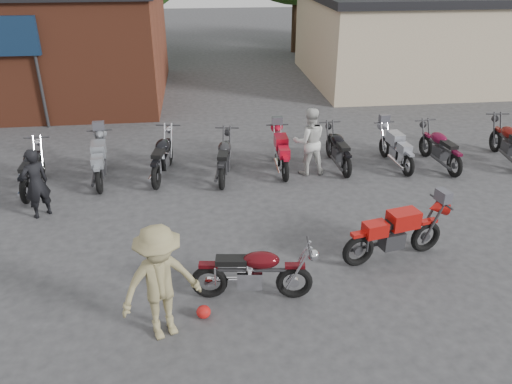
{
  "coord_description": "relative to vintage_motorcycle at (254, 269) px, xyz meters",
  "views": [
    {
      "loc": [
        -1.58,
        -6.94,
        5.55
      ],
      "look_at": [
        -0.49,
        2.35,
        0.9
      ],
      "focal_mm": 35.0,
      "sensor_mm": 36.0,
      "label": 1
    }
  ],
  "objects": [
    {
      "name": "helmet",
      "position": [
        -0.89,
        -0.43,
        -0.48
      ],
      "size": [
        0.25,
        0.25,
        0.22
      ],
      "primitive_type": "ellipsoid",
      "rotation": [
        0.0,
        0.0,
        -0.06
      ],
      "color": "#B41513",
      "rests_on": "ground"
    },
    {
      "name": "row_bike_5",
      "position": [
        2.95,
        5.46,
        -0.02
      ],
      "size": [
        0.74,
        1.98,
        1.13
      ],
      "primitive_type": null,
      "rotation": [
        0.0,
        0.0,
        1.62
      ],
      "color": "black",
      "rests_on": "ground"
    },
    {
      "name": "row_bike_7",
      "position": [
        5.75,
        5.2,
        -0.0
      ],
      "size": [
        0.89,
        2.08,
        1.17
      ],
      "primitive_type": null,
      "rotation": [
        0.0,
        0.0,
        1.68
      ],
      "color": "#5A0B27",
      "rests_on": "ground"
    },
    {
      "name": "person_light",
      "position": [
        2.04,
        5.12,
        0.32
      ],
      "size": [
        0.9,
        0.71,
        1.81
      ],
      "primitive_type": "imported",
      "rotation": [
        0.0,
        0.0,
        3.16
      ],
      "color": "silver",
      "rests_on": "ground"
    },
    {
      "name": "row_bike_8",
      "position": [
        7.82,
        5.27,
        0.03
      ],
      "size": [
        0.9,
        2.19,
        1.24
      ],
      "primitive_type": null,
      "rotation": [
        0.0,
        0.0,
        1.48
      ],
      "color": "#5A0E0B",
      "rests_on": "ground"
    },
    {
      "name": "row_bike_2",
      "position": [
        -1.82,
        5.4,
        0.03
      ],
      "size": [
        1.03,
        2.21,
        1.23
      ],
      "primitive_type": null,
      "rotation": [
        0.0,
        0.0,
        1.41
      ],
      "color": "black",
      "rests_on": "ground"
    },
    {
      "name": "ground",
      "position": [
        0.8,
        -0.03,
        -0.59
      ],
      "size": [
        90.0,
        90.0,
        0.0
      ],
      "primitive_type": "plane",
      "color": "#313134"
    },
    {
      "name": "person_tan",
      "position": [
        -1.5,
        -0.74,
        0.39
      ],
      "size": [
        1.44,
        1.16,
        1.95
      ],
      "primitive_type": "imported",
      "rotation": [
        0.0,
        0.0,
        0.41
      ],
      "color": "#877B53",
      "rests_on": "ground"
    },
    {
      "name": "person_dark",
      "position": [
        -4.47,
        3.49,
        0.22
      ],
      "size": [
        0.7,
        0.68,
        1.62
      ],
      "primitive_type": "imported",
      "rotation": [
        0.0,
        0.0,
        3.85
      ],
      "color": "black",
      "rests_on": "ground"
    },
    {
      "name": "row_bike_3",
      "position": [
        -0.2,
        5.15,
        0.0
      ],
      "size": [
        0.97,
        2.11,
        1.18
      ],
      "primitive_type": null,
      "rotation": [
        0.0,
        0.0,
        1.42
      ],
      "color": "black",
      "rests_on": "ground"
    },
    {
      "name": "brick_building",
      "position": [
        -8.2,
        13.97,
        1.41
      ],
      "size": [
        12.0,
        8.0,
        4.0
      ],
      "primitive_type": "cube",
      "color": "brown",
      "rests_on": "ground"
    },
    {
      "name": "row_bike_1",
      "position": [
        -3.42,
        5.3,
        0.01
      ],
      "size": [
        0.88,
        2.11,
        1.19
      ],
      "primitive_type": null,
      "rotation": [
        0.0,
        0.0,
        1.67
      ],
      "color": "gray",
      "rests_on": "ground"
    },
    {
      "name": "row_bike_0",
      "position": [
        -5.01,
        4.95,
        0.0
      ],
      "size": [
        0.75,
        2.06,
        1.18
      ],
      "primitive_type": null,
      "rotation": [
        0.0,
        0.0,
        1.61
      ],
      "color": "black",
      "rests_on": "ground"
    },
    {
      "name": "vintage_motorcycle",
      "position": [
        0.0,
        0.0,
        0.0
      ],
      "size": [
        2.1,
        0.91,
        1.18
      ],
      "primitive_type": null,
      "rotation": [
        0.0,
        0.0,
        -0.12
      ],
      "color": "#47080D",
      "rests_on": "ground"
    },
    {
      "name": "row_bike_4",
      "position": [
        1.35,
        5.41,
        -0.02
      ],
      "size": [
        0.68,
        1.96,
        1.13
      ],
      "primitive_type": null,
      "rotation": [
        0.0,
        0.0,
        1.55
      ],
      "color": "red",
      "rests_on": "ground"
    },
    {
      "name": "stucco_building",
      "position": [
        9.3,
        14.97,
        1.16
      ],
      "size": [
        10.0,
        8.0,
        3.5
      ],
      "primitive_type": "cube",
      "color": "tan",
      "rests_on": "ground"
    },
    {
      "name": "sportbike",
      "position": [
        2.86,
        0.91,
        0.02
      ],
      "size": [
        2.2,
        1.14,
        1.22
      ],
      "primitive_type": null,
      "rotation": [
        0.0,
        0.0,
        0.22
      ],
      "color": "#B7140F",
      "rests_on": "ground"
    },
    {
      "name": "row_bike_6",
      "position": [
        4.55,
        5.34,
        -0.03
      ],
      "size": [
        0.82,
        1.97,
        1.11
      ],
      "primitive_type": null,
      "rotation": [
        0.0,
        0.0,
        1.67
      ],
      "color": "#8E909B",
      "rests_on": "ground"
    }
  ]
}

